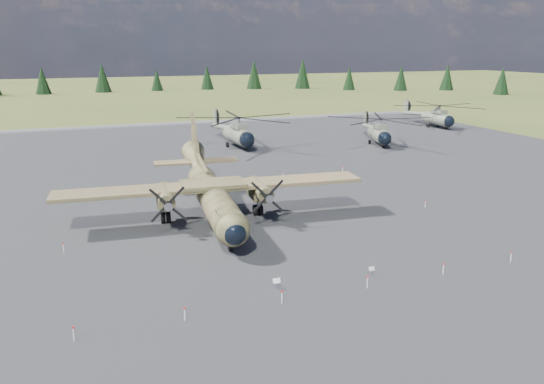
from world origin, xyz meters
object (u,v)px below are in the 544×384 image
object	(u,v)px
transport_plane	(211,190)
helicopter_far	(438,112)
helicopter_near	(238,126)
helicopter_mid	(380,126)

from	to	relation	value
transport_plane	helicopter_far	bearing A→B (deg)	40.74
helicopter_near	helicopter_far	size ratio (longest dim) A/B	1.12
helicopter_near	helicopter_mid	xyz separation A→B (m)	(21.68, -5.90, -0.36)
helicopter_near	helicopter_mid	size ratio (longest dim) A/B	1.06
helicopter_near	helicopter_mid	bearing A→B (deg)	-18.67
helicopter_near	helicopter_far	bearing A→B (deg)	5.24
helicopter_far	helicopter_near	bearing A→B (deg)	-172.26
helicopter_mid	helicopter_far	bearing A→B (deg)	48.34
transport_plane	helicopter_mid	distance (m)	43.49
helicopter_mid	helicopter_far	size ratio (longest dim) A/B	1.06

